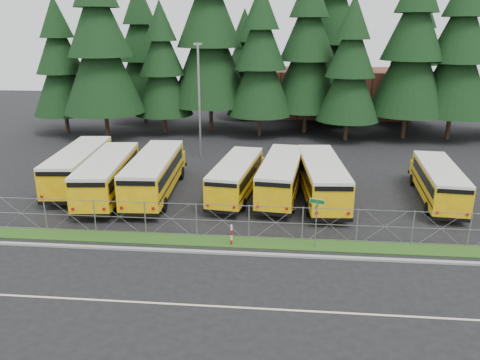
% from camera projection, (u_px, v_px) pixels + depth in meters
% --- Properties ---
extents(ground, '(120.00, 120.00, 0.00)m').
position_uv_depth(ground, '(267.00, 231.00, 27.53)').
color(ground, black).
rests_on(ground, ground).
extents(curb, '(50.00, 0.25, 0.12)m').
position_uv_depth(curb, '(265.00, 255.00, 24.57)').
color(curb, gray).
rests_on(curb, ground).
extents(grass_verge, '(50.00, 1.40, 0.06)m').
position_uv_depth(grass_verge, '(266.00, 243.00, 25.91)').
color(grass_verge, '#1D4614').
rests_on(grass_verge, ground).
extents(road_lane_line, '(50.00, 0.12, 0.01)m').
position_uv_depth(road_lane_line, '(260.00, 309.00, 19.95)').
color(road_lane_line, beige).
rests_on(road_lane_line, ground).
extents(chainlink_fence, '(44.00, 0.10, 2.00)m').
position_uv_depth(chainlink_fence, '(267.00, 222.00, 26.27)').
color(chainlink_fence, gray).
rests_on(chainlink_fence, ground).
extents(brick_building, '(22.00, 10.00, 6.00)m').
position_uv_depth(brick_building, '(322.00, 92.00, 63.90)').
color(brick_building, brown).
rests_on(brick_building, ground).
extents(bus_0, '(3.58, 11.19, 2.88)m').
position_uv_depth(bus_0, '(81.00, 168.00, 34.93)').
color(bus_0, '#D89806').
rests_on(bus_0, ground).
extents(bus_1, '(3.66, 11.19, 2.88)m').
position_uv_depth(bus_1, '(110.00, 176.00, 32.88)').
color(bus_1, '#D89806').
rests_on(bus_1, ground).
extents(bus_2, '(3.20, 11.42, 2.96)m').
position_uv_depth(bus_2, '(156.00, 175.00, 33.06)').
color(bus_2, '#D89806').
rests_on(bus_2, ground).
extents(bus_4, '(3.59, 10.13, 2.60)m').
position_uv_depth(bus_4, '(237.00, 178.00, 33.03)').
color(bus_4, '#D89806').
rests_on(bus_4, ground).
extents(bus_5, '(3.60, 10.70, 2.75)m').
position_uv_depth(bus_5, '(281.00, 177.00, 32.92)').
color(bus_5, '#D89806').
rests_on(bus_5, ground).
extents(bus_6, '(3.31, 11.02, 2.85)m').
position_uv_depth(bus_6, '(321.00, 180.00, 32.24)').
color(bus_6, '#D89806').
rests_on(bus_6, ground).
extents(bus_east, '(3.23, 10.00, 2.58)m').
position_uv_depth(bus_east, '(437.00, 183.00, 31.93)').
color(bus_east, '#D89806').
rests_on(bus_east, ground).
extents(street_sign, '(0.80, 0.53, 2.81)m').
position_uv_depth(street_sign, '(317.00, 213.00, 24.88)').
color(street_sign, gray).
rests_on(street_sign, ground).
extents(striped_bollard, '(0.11, 0.11, 1.20)m').
position_uv_depth(striped_bollard, '(231.00, 235.00, 25.60)').
color(striped_bollard, '#B20C0C').
rests_on(striped_bollard, ground).
extents(light_standard, '(0.70, 0.35, 10.14)m').
position_uv_depth(light_standard, '(199.00, 97.00, 41.90)').
color(light_standard, gray).
rests_on(light_standard, ground).
extents(conifer_0, '(6.64, 6.64, 14.69)m').
position_uv_depth(conifer_0, '(60.00, 67.00, 50.84)').
color(conifer_0, black).
rests_on(conifer_0, ground).
extents(conifer_1, '(8.54, 8.54, 18.89)m').
position_uv_depth(conifer_1, '(100.00, 47.00, 48.04)').
color(conifer_1, black).
rests_on(conifer_1, ground).
extents(conifer_2, '(6.44, 6.44, 14.24)m').
position_uv_depth(conifer_2, '(162.00, 69.00, 50.90)').
color(conifer_2, black).
rests_on(conifer_2, ground).
extents(conifer_3, '(9.33, 9.33, 20.63)m').
position_uv_depth(conifer_3, '(210.00, 38.00, 51.05)').
color(conifer_3, black).
rests_on(conifer_3, ground).
extents(conifer_4, '(7.18, 7.18, 15.88)m').
position_uv_depth(conifer_4, '(260.00, 62.00, 49.43)').
color(conifer_4, black).
rests_on(conifer_4, ground).
extents(conifer_5, '(7.96, 7.96, 17.61)m').
position_uv_depth(conifer_5, '(308.00, 53.00, 50.70)').
color(conifer_5, black).
rests_on(conifer_5, ground).
extents(conifer_6, '(6.60, 6.60, 14.60)m').
position_uv_depth(conifer_6, '(350.00, 70.00, 47.53)').
color(conifer_6, black).
rests_on(conifer_6, ground).
extents(conifer_7, '(8.21, 8.21, 18.17)m').
position_uv_depth(conifer_7, '(412.00, 51.00, 47.75)').
color(conifer_7, black).
rests_on(conifer_7, ground).
extents(conifer_8, '(7.97, 7.97, 17.62)m').
position_uv_depth(conifer_8, '(458.00, 54.00, 47.54)').
color(conifer_8, black).
rests_on(conifer_8, ground).
extents(conifer_10, '(7.53, 7.53, 16.65)m').
position_uv_depth(conifer_10, '(141.00, 54.00, 56.55)').
color(conifer_10, black).
rests_on(conifer_10, ground).
extents(conifer_11, '(6.20, 6.20, 13.72)m').
position_uv_depth(conifer_11, '(245.00, 65.00, 59.37)').
color(conifer_11, black).
rests_on(conifer_11, ground).
extents(conifer_12, '(9.52, 9.52, 21.06)m').
position_uv_depth(conifer_12, '(330.00, 35.00, 54.68)').
color(conifer_12, black).
rests_on(conifer_12, ground).
extents(conifer_13, '(7.26, 7.26, 16.06)m').
position_uv_depth(conifer_13, '(415.00, 58.00, 54.58)').
color(conifer_13, black).
rests_on(conifer_13, ground).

